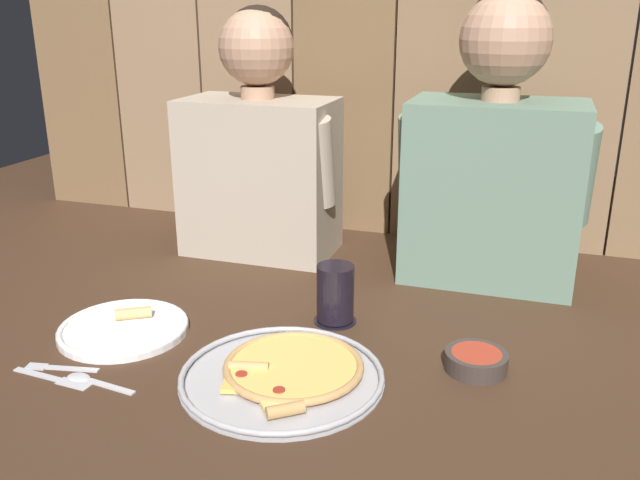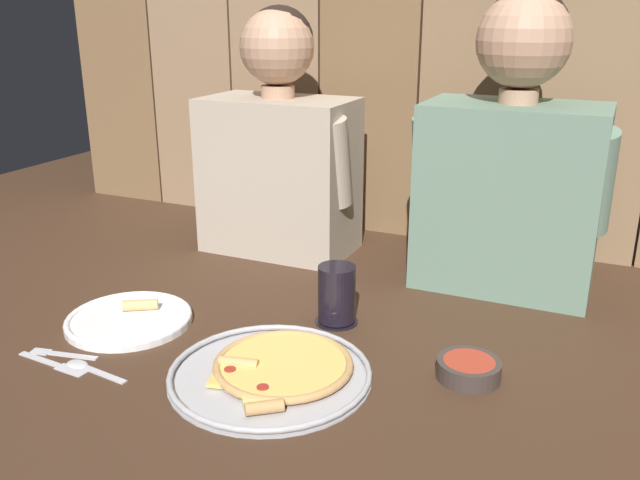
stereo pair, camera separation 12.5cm
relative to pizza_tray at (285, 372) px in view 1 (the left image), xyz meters
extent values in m
plane|color=#422B1C|center=(0.00, 0.10, -0.01)|extent=(3.20, 3.20, 0.00)
cylinder|color=#B2B2B7|center=(0.00, -0.01, -0.01)|extent=(0.34, 0.34, 0.01)
torus|color=#B2B2B7|center=(0.00, -0.01, 0.00)|extent=(0.34, 0.34, 0.01)
cylinder|color=#B23823|center=(0.01, 0.02, 0.00)|extent=(0.23, 0.23, 0.00)
cylinder|color=#EFC660|center=(0.01, 0.02, 0.00)|extent=(0.22, 0.22, 0.01)
torus|color=tan|center=(0.01, 0.02, 0.00)|extent=(0.24, 0.24, 0.01)
cube|color=#EABC56|center=(-0.05, -0.05, 0.00)|extent=(0.08, 0.08, 0.01)
cylinder|color=tan|center=(-0.06, -0.01, 0.01)|extent=(0.07, 0.03, 0.02)
cylinder|color=#A3281E|center=(-0.06, -0.04, 0.01)|extent=(0.02, 0.02, 0.00)
cube|color=#F4D170|center=(0.02, -0.08, 0.00)|extent=(0.10, 0.10, 0.01)
cylinder|color=tan|center=(0.04, -0.11, 0.01)|extent=(0.06, 0.05, 0.02)
cylinder|color=#A3281E|center=(0.01, -0.06, 0.01)|extent=(0.02, 0.02, 0.00)
cylinder|color=white|center=(-0.35, 0.06, 0.00)|extent=(0.24, 0.24, 0.01)
torus|color=white|center=(-0.35, 0.06, 0.00)|extent=(0.24, 0.24, 0.01)
cylinder|color=tan|center=(-0.35, 0.10, 0.01)|extent=(0.07, 0.06, 0.02)
cylinder|color=black|center=(0.02, 0.23, -0.01)|extent=(0.08, 0.08, 0.01)
cylinder|color=black|center=(0.02, 0.23, 0.05)|extent=(0.07, 0.07, 0.11)
cylinder|color=#3D332D|center=(0.30, 0.13, 0.01)|extent=(0.11, 0.11, 0.03)
cylinder|color=#B23823|center=(0.30, 0.13, 0.01)|extent=(0.09, 0.09, 0.02)
cube|color=silver|center=(-0.36, -0.09, -0.01)|extent=(0.10, 0.03, 0.01)
cube|color=silver|center=(-0.42, -0.10, -0.01)|extent=(0.04, 0.03, 0.01)
cube|color=silver|center=(-0.40, -0.12, -0.01)|extent=(0.10, 0.02, 0.01)
cube|color=silver|center=(-0.32, -0.13, -0.01)|extent=(0.06, 0.03, 0.00)
cube|color=silver|center=(-0.26, -0.12, -0.01)|extent=(0.10, 0.02, 0.01)
ellipsoid|color=silver|center=(-0.33, -0.11, -0.01)|extent=(0.05, 0.04, 0.01)
cube|color=#B2A38E|center=(-0.28, 0.57, 0.18)|extent=(0.37, 0.21, 0.38)
cylinder|color=tan|center=(-0.28, 0.57, 0.39)|extent=(0.08, 0.08, 0.03)
sphere|color=tan|center=(-0.28, 0.57, 0.49)|extent=(0.18, 0.18, 0.18)
sphere|color=black|center=(-0.28, 0.58, 0.50)|extent=(0.16, 0.16, 0.16)
cylinder|color=#B2A38E|center=(-0.44, 0.53, 0.24)|extent=(0.08, 0.13, 0.22)
cylinder|color=#B2A38E|center=(-0.12, 0.53, 0.24)|extent=(0.08, 0.12, 0.22)
cube|color=slate|center=(0.28, 0.57, 0.19)|extent=(0.37, 0.23, 0.40)
cylinder|color=tan|center=(0.28, 0.57, 0.41)|extent=(0.08, 0.08, 0.03)
sphere|color=tan|center=(0.28, 0.57, 0.52)|extent=(0.19, 0.19, 0.19)
sphere|color=black|center=(0.28, 0.58, 0.53)|extent=(0.18, 0.18, 0.18)
cylinder|color=slate|center=(0.11, 0.53, 0.25)|extent=(0.08, 0.12, 0.23)
cylinder|color=slate|center=(0.44, 0.53, 0.25)|extent=(0.08, 0.14, 0.23)
camera|label=1|loc=(0.37, -0.92, 0.58)|focal=37.78mm
camera|label=2|loc=(0.48, -0.88, 0.58)|focal=37.78mm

